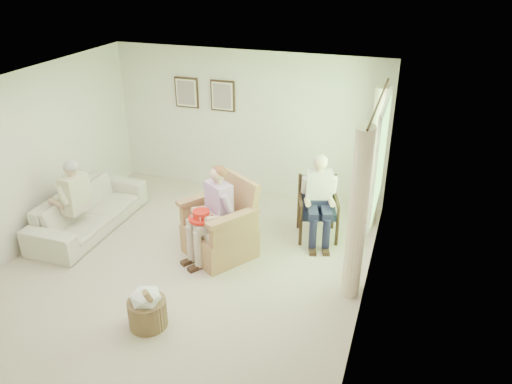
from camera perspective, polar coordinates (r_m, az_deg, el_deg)
floor at (r=7.29m, az=-8.20°, el=-8.62°), size 5.50×5.50×0.00m
back_wall at (r=8.99m, az=-0.98°, el=7.79°), size 5.00×0.04×2.60m
front_wall at (r=4.75m, az=-24.27°, el=-12.98°), size 5.00×0.04×2.60m
left_wall at (r=8.04m, az=-25.03°, el=3.02°), size 0.04×5.50×2.60m
right_wall at (r=6.01m, az=12.93°, el=-2.61°), size 0.04×5.50×2.60m
ceiling at (r=6.21m, az=-9.73°, el=11.56°), size 5.00×5.50×0.02m
window at (r=6.98m, az=14.04°, el=4.00°), size 0.13×2.50×1.63m
curtain_left at (r=6.28m, az=11.50°, el=-2.67°), size 0.34×0.34×2.30m
curtain_right at (r=8.06m, az=13.48°, el=3.71°), size 0.34×0.34×2.30m
framed_print_left at (r=9.26m, az=-7.95°, el=11.18°), size 0.45×0.05×0.55m
framed_print_right at (r=8.97m, az=-3.85°, el=10.90°), size 0.45×0.05×0.55m
wicker_armchair at (r=7.39m, az=-4.11°, el=-4.50°), size 0.91×0.90×1.16m
wood_armchair at (r=7.85m, az=7.24°, el=-1.51°), size 0.61×0.57×0.94m
sofa at (r=8.48m, az=-18.57°, el=-2.02°), size 2.20×0.86×0.64m
person_wicker at (r=7.04m, az=-4.70°, el=-1.81°), size 0.40×0.63×1.41m
person_dark at (r=7.59m, az=7.11°, el=-0.19°), size 0.40×0.63×1.35m
person_sofa at (r=8.06m, az=-20.35°, el=-0.42°), size 0.42×0.62×1.29m
red_hat at (r=7.00m, az=-6.27°, el=-2.78°), size 0.37×0.37×0.14m
hatbox at (r=6.24m, az=-12.34°, el=-12.75°), size 0.55×0.55×0.68m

